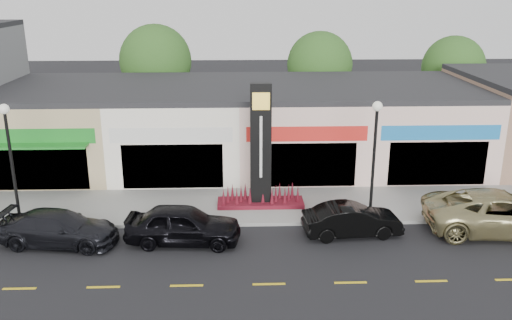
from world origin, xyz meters
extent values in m
plane|color=black|center=(0.00, 0.00, 0.00)|extent=(120.00, 120.00, 0.00)
cube|color=gray|center=(0.00, 4.35, 0.07)|extent=(52.00, 4.30, 0.15)
cube|color=gray|center=(0.00, 2.10, 0.07)|extent=(52.00, 0.20, 0.15)
cube|color=tan|center=(-8.50, 11.50, 2.25)|extent=(7.00, 10.00, 4.50)
cube|color=#262628|center=(-8.50, 11.50, 4.65)|extent=(7.00, 10.00, 0.30)
cube|color=black|center=(-8.50, 6.55, 1.40)|extent=(5.25, 0.10, 2.40)
cube|color=#1C7F23|center=(-8.50, 6.55, 3.10)|extent=(6.30, 0.12, 0.80)
cube|color=#1C7F23|center=(-8.50, 6.10, 2.70)|extent=(5.60, 0.90, 0.12)
cube|color=white|center=(-1.50, 11.50, 2.25)|extent=(7.00, 10.00, 4.50)
cube|color=#262628|center=(-1.50, 11.50, 4.65)|extent=(7.00, 10.00, 0.30)
cube|color=black|center=(-1.50, 6.55, 1.40)|extent=(5.25, 0.10, 2.40)
cube|color=silver|center=(-1.50, 6.55, 3.10)|extent=(6.30, 0.12, 0.80)
cube|color=beige|center=(5.50, 11.50, 2.25)|extent=(7.00, 10.00, 4.50)
cube|color=#262628|center=(5.50, 11.50, 4.65)|extent=(7.00, 10.00, 0.30)
cube|color=black|center=(5.50, 6.55, 1.40)|extent=(5.25, 0.10, 2.40)
cube|color=red|center=(5.50, 6.55, 3.10)|extent=(6.30, 0.12, 0.80)
cube|color=beige|center=(12.50, 11.50, 2.25)|extent=(7.00, 10.00, 4.50)
cube|color=#262628|center=(12.50, 11.50, 4.65)|extent=(7.00, 10.00, 0.30)
cube|color=black|center=(12.50, 6.55, 1.40)|extent=(5.25, 0.10, 2.40)
cube|color=#1A73BC|center=(12.50, 6.55, 3.10)|extent=(6.30, 0.12, 0.80)
cylinder|color=#382619|center=(-4.00, 19.50, 1.57)|extent=(0.36, 0.36, 3.15)
sphere|color=#264E18|center=(-4.00, 19.50, 5.23)|extent=(5.20, 5.20, 5.20)
cylinder|color=#382619|center=(8.00, 19.50, 1.49)|extent=(0.36, 0.36, 2.97)
sphere|color=#264E18|center=(8.00, 19.50, 4.89)|extent=(4.80, 4.80, 4.80)
cylinder|color=#382619|center=(18.00, 19.50, 1.40)|extent=(0.36, 0.36, 2.80)
sphere|color=#264E18|center=(18.00, 19.50, 4.64)|extent=(4.60, 4.60, 4.60)
cylinder|color=black|center=(-8.00, 2.50, 0.30)|extent=(0.32, 0.32, 0.30)
cylinder|color=black|center=(-8.00, 2.50, 2.80)|extent=(0.14, 0.14, 5.00)
sphere|color=silver|center=(-8.00, 2.50, 5.40)|extent=(0.44, 0.44, 0.44)
cylinder|color=black|center=(8.00, 2.50, 0.30)|extent=(0.32, 0.32, 0.30)
cylinder|color=black|center=(8.00, 2.50, 2.80)|extent=(0.14, 0.14, 5.00)
sphere|color=silver|center=(8.00, 2.50, 5.40)|extent=(0.44, 0.44, 0.44)
cube|color=#4F0D12|center=(3.00, 4.20, 0.25)|extent=(4.20, 1.30, 0.20)
cube|color=black|center=(3.00, 4.20, 3.15)|extent=(1.00, 0.40, 6.00)
cube|color=yellow|center=(3.00, 3.98, 5.35)|extent=(0.80, 0.05, 0.80)
cube|color=silver|center=(3.00, 3.98, 3.15)|extent=(0.12, 0.04, 3.00)
imported|color=black|center=(-5.61, 0.55, 0.72)|extent=(2.66, 5.18, 1.44)
imported|color=black|center=(-0.42, 0.52, 0.82)|extent=(2.30, 4.96, 1.65)
imported|color=black|center=(6.84, 1.00, 0.70)|extent=(1.87, 4.37, 1.40)
imported|color=tan|center=(13.42, 1.09, 0.91)|extent=(3.61, 6.82, 1.83)
camera|label=1|loc=(1.92, -20.39, 10.38)|focal=38.00mm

